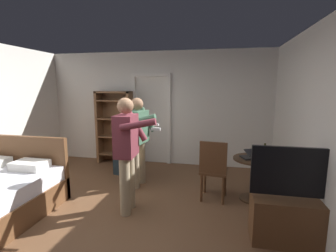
% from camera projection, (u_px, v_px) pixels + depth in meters
% --- Properties ---
extents(ground_plane, '(5.80, 5.80, 0.00)m').
position_uv_depth(ground_plane, '(110.00, 219.00, 3.36)').
color(ground_plane, brown).
extents(wall_back, '(5.46, 0.12, 2.63)m').
position_uv_depth(wall_back, '(157.00, 108.00, 5.76)').
color(wall_back, silver).
rests_on(wall_back, ground_plane).
extents(wall_right, '(0.12, 5.51, 2.63)m').
position_uv_depth(wall_right, '(335.00, 135.00, 2.61)').
color(wall_right, silver).
rests_on(wall_right, ground_plane).
extents(doorway_frame, '(0.93, 0.08, 2.13)m').
position_uv_depth(doorway_frame, '(151.00, 112.00, 5.72)').
color(doorway_frame, white).
rests_on(doorway_frame, ground_plane).
extents(bookshelf, '(0.85, 0.32, 1.71)m').
position_uv_depth(bookshelf, '(115.00, 125.00, 5.80)').
color(bookshelf, brown).
rests_on(bookshelf, ground_plane).
extents(tv_flatscreen, '(0.98, 0.40, 1.16)m').
position_uv_depth(tv_flatscreen, '(292.00, 214.00, 2.82)').
color(tv_flatscreen, brown).
rests_on(tv_flatscreen, ground_plane).
extents(side_table, '(0.64, 0.64, 0.70)m').
position_uv_depth(side_table, '(253.00, 172.00, 3.88)').
color(side_table, '#4C331E').
rests_on(side_table, ground_plane).
extents(laptop, '(0.41, 0.42, 0.16)m').
position_uv_depth(laptop, '(253.00, 156.00, 3.80)').
color(laptop, black).
rests_on(laptop, side_table).
extents(bottle_on_table, '(0.06, 0.06, 0.27)m').
position_uv_depth(bottle_on_table, '(264.00, 153.00, 3.72)').
color(bottle_on_table, '#393D15').
rests_on(bottle_on_table, side_table).
extents(wooden_chair, '(0.46, 0.46, 0.99)m').
position_uv_depth(wooden_chair, '(213.00, 168.00, 3.85)').
color(wooden_chair, brown).
rests_on(wooden_chair, ground_plane).
extents(person_blue_shirt, '(0.70, 0.57, 1.67)m').
position_uv_depth(person_blue_shirt, '(127.00, 147.00, 3.46)').
color(person_blue_shirt, tan).
rests_on(person_blue_shirt, ground_plane).
extents(person_striped_shirt, '(0.64, 0.67, 1.63)m').
position_uv_depth(person_striped_shirt, '(138.00, 136.00, 4.39)').
color(person_striped_shirt, tan).
rests_on(person_striped_shirt, ground_plane).
extents(suitcase_dark, '(0.51, 0.39, 0.47)m').
position_uv_depth(suitcase_dark, '(126.00, 163.00, 5.07)').
color(suitcase_dark, '#1E2D38').
rests_on(suitcase_dark, ground_plane).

